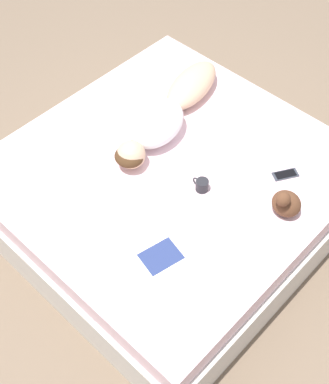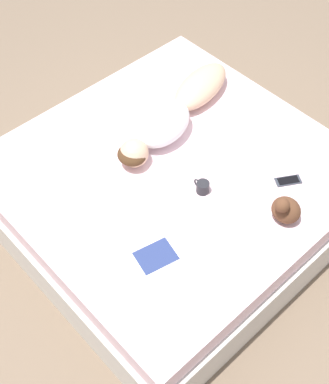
{
  "view_description": "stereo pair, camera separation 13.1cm",
  "coord_description": "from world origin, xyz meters",
  "px_view_note": "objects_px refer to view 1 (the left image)",
  "views": [
    {
      "loc": [
        -1.51,
        1.65,
        3.02
      ],
      "look_at": [
        -0.14,
        0.21,
        0.54
      ],
      "focal_mm": 50.0,
      "sensor_mm": 36.0,
      "label": 1
    },
    {
      "loc": [
        -1.61,
        1.56,
        3.02
      ],
      "look_at": [
        -0.14,
        0.21,
        0.54
      ],
      "focal_mm": 50.0,
      "sensor_mm": 36.0,
      "label": 2
    }
  ],
  "objects_px": {
    "cell_phone": "(285,175)",
    "open_magazine": "(173,273)",
    "person": "(167,113)",
    "coffee_mug": "(202,185)"
  },
  "relations": [
    {
      "from": "open_magazine",
      "to": "coffee_mug",
      "type": "distance_m",
      "value": 0.61
    },
    {
      "from": "open_magazine",
      "to": "cell_phone",
      "type": "relative_size",
      "value": 3.26
    },
    {
      "from": "open_magazine",
      "to": "cell_phone",
      "type": "height_order",
      "value": "same"
    },
    {
      "from": "coffee_mug",
      "to": "person",
      "type": "bearing_deg",
      "value": -26.64
    },
    {
      "from": "cell_phone",
      "to": "open_magazine",
      "type": "bearing_deg",
      "value": 119.37
    },
    {
      "from": "person",
      "to": "open_magazine",
      "type": "height_order",
      "value": "person"
    },
    {
      "from": "person",
      "to": "open_magazine",
      "type": "distance_m",
      "value": 1.17
    },
    {
      "from": "person",
      "to": "open_magazine",
      "type": "bearing_deg",
      "value": 122.36
    },
    {
      "from": "cell_phone",
      "to": "person",
      "type": "bearing_deg",
      "value": 42.46
    },
    {
      "from": "person",
      "to": "coffee_mug",
      "type": "bearing_deg",
      "value": 140.73
    }
  ]
}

